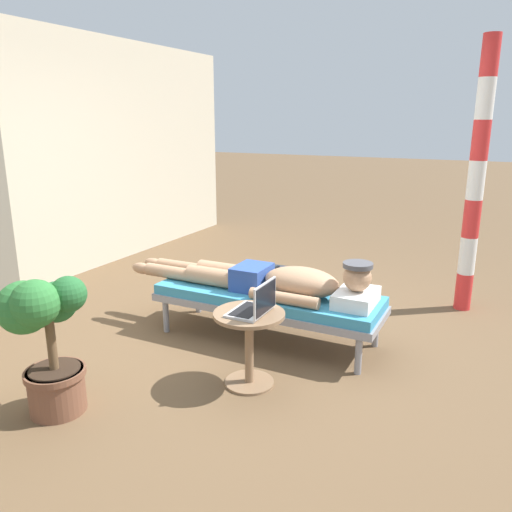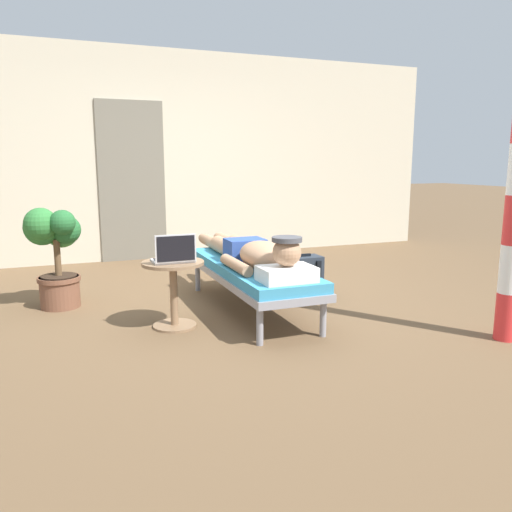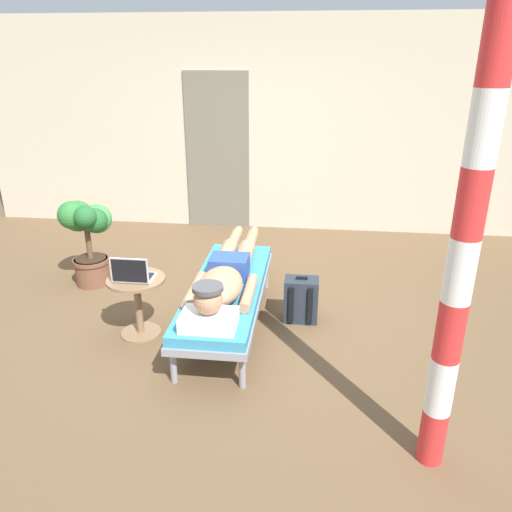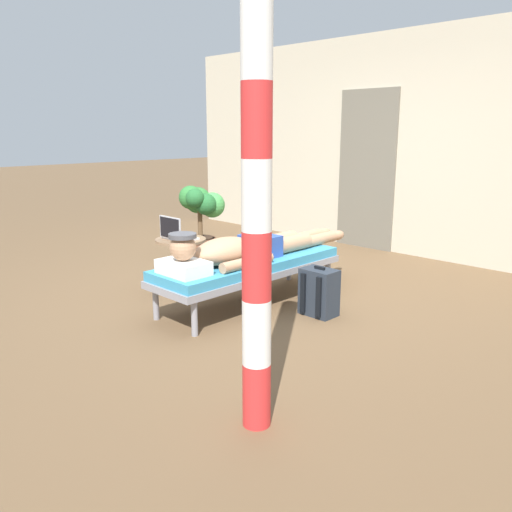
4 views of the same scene
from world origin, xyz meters
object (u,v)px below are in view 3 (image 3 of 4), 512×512
side_table (138,296)px  backpack (301,300)px  person_reclining (225,276)px  porch_post (460,270)px  lounge_chair (227,291)px  potted_plant (87,232)px  laptop (133,274)px

side_table → backpack: size_ratio=1.23×
person_reclining → side_table: 0.75m
side_table → backpack: 1.43m
porch_post → lounge_chair: bearing=136.5°
backpack → potted_plant: bearing=166.4°
side_table → porch_post: 2.62m
backpack → laptop: bearing=-161.0°
lounge_chair → person_reclining: 0.18m
side_table → porch_post: porch_post is taller
person_reclining → laptop: size_ratio=7.00×
laptop → lounge_chair: bearing=19.5°
backpack → person_reclining: bearing=-157.0°
lounge_chair → backpack: (0.63, 0.21, -0.15)m
person_reclining → side_table: (-0.72, -0.15, -0.16)m
backpack → potted_plant: (-2.20, 0.53, 0.37)m
person_reclining → lounge_chair: bearing=90.0°
lounge_chair → backpack: size_ratio=4.41×
person_reclining → laptop: (-0.72, -0.20, 0.06)m
backpack → porch_post: porch_post is taller
side_table → person_reclining: bearing=11.4°
lounge_chair → laptop: bearing=-160.5°
lounge_chair → side_table: side_table is taller
person_reclining → laptop: bearing=-164.7°
backpack → side_table: bearing=-163.0°
person_reclining → side_table: size_ratio=4.15×
person_reclining → backpack: (0.63, 0.27, -0.32)m
side_table → potted_plant: size_ratio=0.58×
lounge_chair → porch_post: porch_post is taller
backpack → potted_plant: size_ratio=0.47×
laptop → backpack: 1.48m
laptop → porch_post: 2.53m
side_table → potted_plant: (-0.84, 0.95, 0.21)m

